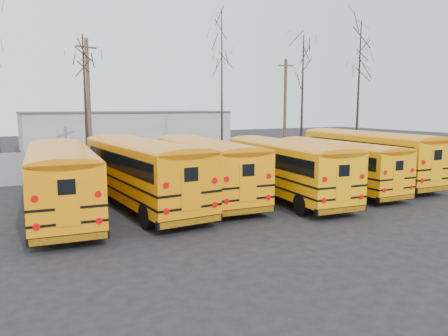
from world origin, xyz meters
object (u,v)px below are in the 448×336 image
bus_b (141,167)px  bus_a (60,175)px  bus_c (204,164)px  bus_f (366,152)px  utility_pole_left (89,102)px  bus_d (284,164)px  bus_e (335,161)px  utility_pole_right (285,107)px

bus_b → bus_a: bearing=-179.6°
bus_c → bus_f: bearing=2.7°
bus_c → utility_pole_left: (-2.72, 15.14, 3.22)m
bus_a → bus_d: bearing=-1.7°
bus_e → utility_pole_right: (7.25, 14.96, 2.95)m
bus_b → bus_e: (10.86, -1.10, -0.24)m
bus_a → bus_b: bus_b is taller
bus_a → utility_pole_right: 26.03m
bus_d → utility_pole_right: utility_pole_right is taller
bus_b → bus_e: size_ratio=1.15×
bus_a → bus_b: bearing=8.9°
bus_b → utility_pole_right: bearing=34.1°
utility_pole_left → utility_pole_right: (17.43, -1.55, -0.43)m
bus_a → bus_f: size_ratio=0.97×
bus_d → utility_pole_right: bearing=60.0°
bus_e → bus_f: (3.47, 1.08, 0.23)m
utility_pole_left → bus_e: bearing=-81.2°
bus_d → bus_f: (7.24, 1.50, 0.12)m
bus_b → utility_pole_left: size_ratio=1.20×
bus_f → utility_pole_left: bearing=134.8°
bus_e → bus_d: bearing=-171.7°
bus_a → bus_d: size_ratio=1.03×
bus_b → bus_f: (14.33, -0.02, -0.01)m
bus_b → bus_c: bus_b is taller
bus_a → bus_b: (3.59, 0.24, 0.07)m
bus_c → bus_e: 7.59m
bus_f → bus_c: bearing=-178.2°
bus_a → bus_b: size_ratio=0.97×
bus_c → utility_pole_left: utility_pole_left is taller
bus_c → bus_e: bearing=-6.2°
bus_e → bus_b: bearing=176.2°
bus_c → bus_d: 4.10m
bus_d → bus_e: bus_d is taller
bus_d → bus_e: (3.77, 0.42, -0.11)m
bus_f → bus_e: bearing=-159.4°
bus_d → utility_pole_right: (11.03, 15.38, 2.84)m
bus_c → utility_pole_right: utility_pole_right is taller
bus_a → bus_e: bearing=1.7°
bus_f → utility_pole_left: size_ratio=1.19×
bus_d → utility_pole_left: size_ratio=1.12×
utility_pole_right → bus_a: bearing=-144.5°
utility_pole_left → bus_f: bearing=-71.4°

